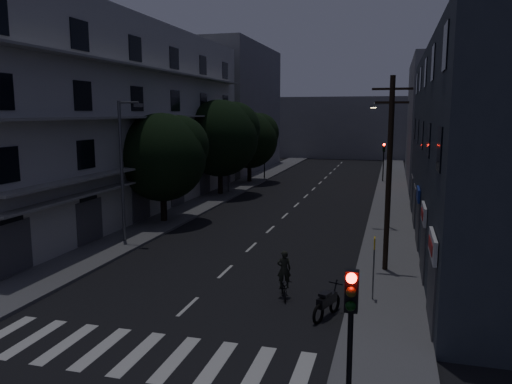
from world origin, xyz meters
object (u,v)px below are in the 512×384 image
Objects in this scene: bus_stop_sign at (374,257)px; cyclist at (284,282)px; utility_pole at (389,170)px; traffic_signal_near at (350,323)px; motorcycle at (327,304)px.

cyclist is (-3.54, -0.36, -1.22)m from bus_stop_sign.
utility_pole is 7.28m from cyclist.
traffic_signal_near is 1.62× the size of bus_stop_sign.
traffic_signal_near is 8.04m from motorcycle.
utility_pole is 4.55× the size of cyclist.
traffic_signal_near is 9.93m from cyclist.
cyclist reaches higher than motorcycle.
utility_pole is at bearing 30.07° from cyclist.
traffic_signal_near is 2.13× the size of motorcycle.
motorcycle is (-1.58, -1.89, -1.38)m from bus_stop_sign.
cyclist is (-3.38, 9.01, -2.43)m from traffic_signal_near.
motorcycle is 2.49m from cyclist.
cyclist is at bearing -131.43° from utility_pole.
utility_pole is (0.56, 13.47, 1.77)m from traffic_signal_near.
motorcycle is (-1.98, -5.99, -4.36)m from utility_pole.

